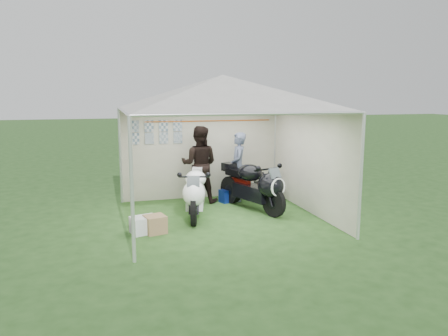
% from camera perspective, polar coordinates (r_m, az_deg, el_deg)
% --- Properties ---
extents(ground, '(80.00, 80.00, 0.00)m').
position_cam_1_polar(ground, '(9.37, -0.18, -6.56)').
color(ground, '#254A1A').
rests_on(ground, ground).
extents(canopy_tent, '(5.66, 5.66, 3.00)m').
position_cam_1_polar(canopy_tent, '(9.03, -0.24, 9.39)').
color(canopy_tent, silver).
rests_on(canopy_tent, ground).
extents(motorcycle_white, '(0.82, 2.03, 1.02)m').
position_cam_1_polar(motorcycle_white, '(9.33, -3.77, -3.05)').
color(motorcycle_white, black).
rests_on(motorcycle_white, ground).
extents(motorcycle_black, '(1.03, 2.10, 1.07)m').
position_cam_1_polar(motorcycle_black, '(9.85, 4.02, -2.19)').
color(motorcycle_black, black).
rests_on(motorcycle_black, ground).
extents(paddock_stand, '(0.48, 0.39, 0.31)m').
position_cam_1_polar(paddock_stand, '(10.71, 0.58, -3.62)').
color(paddock_stand, '#1432AC').
rests_on(paddock_stand, ground).
extents(person_dark_jacket, '(1.10, 0.99, 1.86)m').
position_cam_1_polar(person_dark_jacket, '(10.59, -3.25, 0.48)').
color(person_dark_jacket, black).
rests_on(person_dark_jacket, ground).
extents(person_blue_jacket, '(0.54, 0.69, 1.69)m').
position_cam_1_polar(person_blue_jacket, '(10.73, 1.86, 0.16)').
color(person_blue_jacket, slate).
rests_on(person_blue_jacket, ground).
extents(equipment_box, '(0.48, 0.39, 0.47)m').
position_cam_1_polar(equipment_box, '(10.90, 5.41, -3.02)').
color(equipment_box, black).
rests_on(equipment_box, ground).
extents(crate_0, '(0.56, 0.48, 0.32)m').
position_cam_1_polar(crate_0, '(8.51, -10.39, -7.30)').
color(crate_0, silver).
rests_on(crate_0, ground).
extents(crate_1, '(0.45, 0.45, 0.34)m').
position_cam_1_polar(crate_1, '(8.48, -8.99, -7.26)').
color(crate_1, '#8E6E4C').
rests_on(crate_1, ground).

